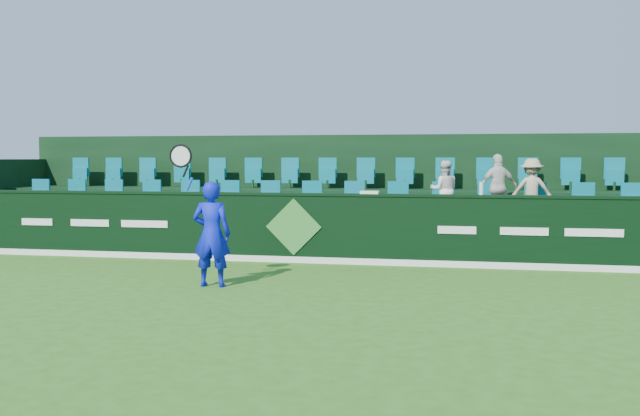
% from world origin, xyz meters
% --- Properties ---
extents(ground, '(60.00, 60.00, 0.00)m').
position_xyz_m(ground, '(0.00, 0.00, 0.00)').
color(ground, '#296D1A').
rests_on(ground, ground).
extents(sponsor_hoarding, '(16.00, 0.25, 1.35)m').
position_xyz_m(sponsor_hoarding, '(0.00, 4.00, 0.67)').
color(sponsor_hoarding, black).
rests_on(sponsor_hoarding, ground).
extents(stand_tier_front, '(16.00, 2.00, 0.80)m').
position_xyz_m(stand_tier_front, '(0.00, 5.10, 0.40)').
color(stand_tier_front, black).
rests_on(stand_tier_front, ground).
extents(stand_tier_back, '(16.00, 1.80, 1.30)m').
position_xyz_m(stand_tier_back, '(0.00, 7.00, 0.65)').
color(stand_tier_back, black).
rests_on(stand_tier_back, ground).
extents(stand_rear, '(16.00, 4.10, 2.60)m').
position_xyz_m(stand_rear, '(0.00, 7.44, 1.22)').
color(stand_rear, black).
rests_on(stand_rear, ground).
extents(seat_row_front, '(13.50, 0.50, 0.60)m').
position_xyz_m(seat_row_front, '(0.00, 5.50, 1.10)').
color(seat_row_front, '#096A79').
rests_on(seat_row_front, stand_tier_front).
extents(seat_row_back, '(13.50, 0.50, 0.60)m').
position_xyz_m(seat_row_back, '(0.00, 7.30, 1.60)').
color(seat_row_back, '#096A79').
rests_on(seat_row_back, stand_tier_back).
extents(tennis_player, '(1.02, 0.43, 2.31)m').
position_xyz_m(tennis_player, '(-0.68, 1.15, 0.85)').
color(tennis_player, '#0C18CC').
rests_on(tennis_player, ground).
extents(spectator_left, '(0.61, 0.50, 1.18)m').
position_xyz_m(spectator_left, '(2.83, 5.12, 1.39)').
color(spectator_left, white).
rests_on(spectator_left, stand_tier_front).
extents(spectator_middle, '(0.83, 0.56, 1.31)m').
position_xyz_m(spectator_middle, '(3.89, 5.12, 1.45)').
color(spectator_middle, silver).
rests_on(spectator_middle, stand_tier_front).
extents(spectator_right, '(0.79, 0.46, 1.22)m').
position_xyz_m(spectator_right, '(4.53, 5.12, 1.41)').
color(spectator_right, tan).
rests_on(spectator_right, stand_tier_front).
extents(towel, '(0.35, 0.23, 0.05)m').
position_xyz_m(towel, '(1.46, 4.00, 1.38)').
color(towel, white).
rests_on(towel, sponsor_hoarding).
extents(drinks_bottle, '(0.08, 0.08, 0.24)m').
position_xyz_m(drinks_bottle, '(3.53, 4.00, 1.47)').
color(drinks_bottle, silver).
rests_on(drinks_bottle, sponsor_hoarding).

